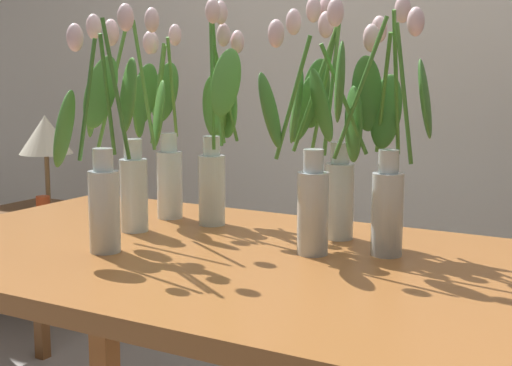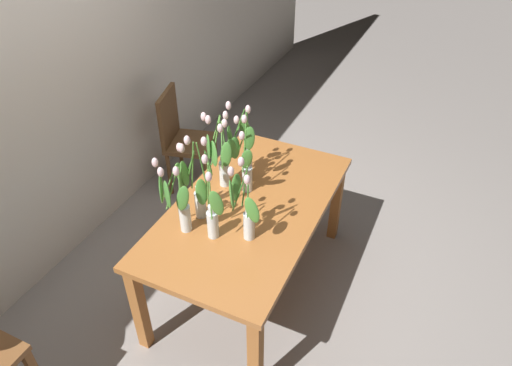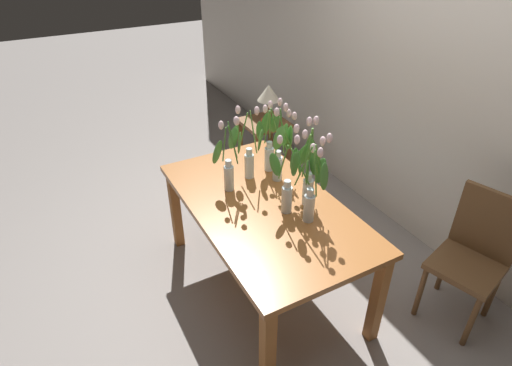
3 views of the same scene
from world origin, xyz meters
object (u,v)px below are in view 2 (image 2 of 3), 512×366
Objects in this scene: tulip_vase_5 at (195,185)px; dining_chair at (182,135)px; tulip_vase_6 at (222,159)px; tulip_vase_2 at (211,213)px; tulip_vase_0 at (245,211)px; tulip_vase_4 at (243,148)px; tulip_vase_1 at (179,205)px; dining_table at (250,216)px; tulip_vase_3 at (245,169)px.

dining_chair is (1.06, 0.81, -0.45)m from tulip_vase_5.
dining_chair is (0.75, 0.83, -0.45)m from tulip_vase_6.
tulip_vase_2 is 0.23m from tulip_vase_5.
tulip_vase_5 is (0.06, 0.37, 0.02)m from tulip_vase_0.
tulip_vase_4 is 0.49m from tulip_vase_5.
tulip_vase_4 is (0.54, 0.29, 0.03)m from tulip_vase_0.
tulip_vase_1 is 1.54m from dining_chair.
tulip_vase_6 is (0.10, 0.24, 0.32)m from dining_table.
tulip_vase_4 reaches higher than dining_chair.
dining_chair is at bearing 54.07° from tulip_vase_3.
tulip_vase_0 is 0.61m from tulip_vase_4.
tulip_vase_2 is 0.48m from tulip_vase_3.
tulip_vase_5 is at bearing 130.02° from dining_table.
tulip_vase_6 is (0.37, 0.35, 0.02)m from tulip_vase_0.
tulip_vase_5 is 1.00× the size of tulip_vase_6.
tulip_vase_0 reaches higher than tulip_vase_1.
dining_table is at bearing -33.56° from tulip_vase_1.
tulip_vase_2 is at bearing -125.60° from tulip_vase_5.
tulip_vase_2 is 0.95× the size of tulip_vase_6.
tulip_vase_4 is (0.27, 0.18, 0.33)m from dining_table.
tulip_vase_2 is (-0.07, 0.18, -0.03)m from tulip_vase_0.
tulip_vase_3 is at bearing -125.93° from dining_chair.
tulip_vase_4 is at bearing -9.58° from tulip_vase_5.
tulip_vase_5 is at bearing -1.34° from tulip_vase_1.
tulip_vase_0 is 1.68m from dining_chair.
tulip_vase_1 is 0.20m from tulip_vase_2.
tulip_vase_1 is at bearing 172.61° from tulip_vase_4.
tulip_vase_1 is 0.67m from tulip_vase_4.
tulip_vase_5 is at bearing 155.58° from tulip_vase_3.
tulip_vase_1 is at bearing 103.72° from tulip_vase_2.
tulip_vase_0 is at bearing -68.96° from tulip_vase_2.
dining_table is 3.18× the size of tulip_vase_3.
tulip_vase_1 is 0.56× the size of dining_chair.
tulip_vase_1 is 0.93× the size of tulip_vase_4.
dining_table is 2.97× the size of tulip_vase_0.
dining_table is 0.42m from tulip_vase_6.
tulip_vase_0 is 0.58× the size of dining_chair.
tulip_vase_3 is 1.27m from dining_chair.
tulip_vase_5 is (-0.48, 0.08, -0.01)m from tulip_vase_4.
tulip_vase_6 is 0.62× the size of dining_chair.
tulip_vase_4 reaches higher than tulip_vase_2.
tulip_vase_0 reaches higher than dining_chair.
tulip_vase_0 is (-0.28, -0.11, 0.30)m from dining_table.
dining_table is 0.56m from tulip_vase_1.
dining_table is 1.72× the size of dining_chair.
tulip_vase_1 is (-0.39, 0.26, 0.30)m from dining_table.
tulip_vase_3 is (0.41, 0.21, -0.03)m from tulip_vase_0.
tulip_vase_3 is (0.14, 0.10, 0.26)m from dining_table.
tulip_vase_6 is at bearing 105.32° from tulip_vase_3.
tulip_vase_1 is 0.91× the size of tulip_vase_6.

